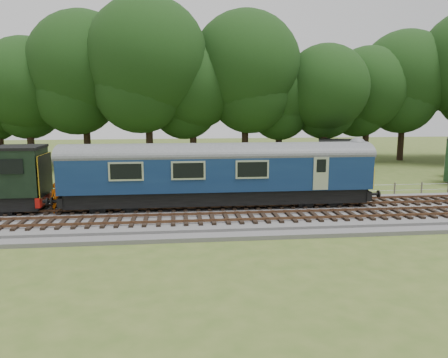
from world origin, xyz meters
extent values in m
plane|color=#425921|center=(0.00, 0.00, 0.00)|extent=(120.00, 120.00, 0.00)
cube|color=#4C4C4F|center=(0.00, 0.00, 0.17)|extent=(70.00, 7.00, 0.35)
cube|color=brown|center=(0.00, 0.68, 0.49)|extent=(66.50, 0.07, 0.14)
cube|color=brown|center=(0.00, 2.12, 0.49)|extent=(66.50, 0.07, 0.14)
cube|color=brown|center=(0.00, -2.32, 0.49)|extent=(66.50, 0.07, 0.14)
cube|color=brown|center=(0.00, -0.88, 0.49)|extent=(66.50, 0.07, 0.14)
cube|color=black|center=(1.28, 1.40, 1.06)|extent=(17.46, 2.52, 0.85)
cube|color=#0E234B|center=(1.28, 1.40, 2.48)|extent=(18.00, 2.80, 2.05)
cube|color=yellow|center=(10.30, 1.40, 2.11)|extent=(0.06, 2.74, 1.30)
cube|color=black|center=(7.28, 1.40, 0.86)|extent=(2.60, 2.00, 0.55)
cube|color=black|center=(-4.72, 1.40, 0.86)|extent=(2.60, 2.00, 0.55)
cube|color=black|center=(-9.92, 1.40, 2.66)|extent=(2.40, 2.55, 2.60)
cube|color=#97100B|center=(-8.74, 1.40, 1.06)|extent=(0.25, 2.60, 0.55)
cube|color=yellow|center=(-8.60, 1.40, 2.46)|extent=(0.06, 2.55, 2.30)
imported|color=orange|center=(-7.90, 0.79, 1.20)|extent=(0.71, 0.57, 1.70)
cube|color=#1A391B|center=(14.49, 16.95, 1.39)|extent=(4.18, 4.18, 2.77)
cube|color=black|center=(14.49, 16.95, 2.88)|extent=(4.59, 4.59, 0.22)
camera|label=1|loc=(-1.14, -24.03, 6.34)|focal=35.00mm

